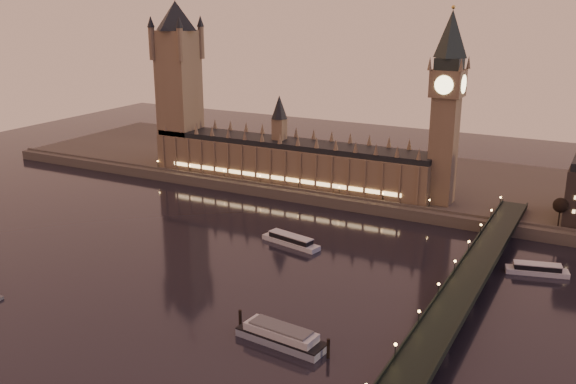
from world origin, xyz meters
name	(u,v)px	position (x,y,z in m)	size (l,w,h in m)	color
ground	(239,273)	(0.00, 0.00, 0.00)	(700.00, 700.00, 0.00)	black
far_embankment	(420,183)	(30.00, 165.00, 3.00)	(560.00, 130.00, 6.00)	#423D35
palace_of_westminster	(288,156)	(-40.12, 120.99, 21.71)	(180.00, 26.62, 52.00)	brown
victoria_tower	(178,75)	(-120.00, 121.00, 65.79)	(31.68, 31.68, 118.00)	brown
big_ben	(447,97)	(53.99, 120.99, 63.95)	(17.68, 17.68, 104.00)	brown
westminster_bridge	(452,308)	(91.61, 0.00, 5.52)	(13.20, 260.00, 15.30)	black
bare_tree_0	(561,207)	(116.02, 109.00, 16.07)	(6.62, 6.62, 13.47)	black
cruise_boat_a	(291,240)	(4.15, 40.38, 2.20)	(31.96, 13.27, 5.00)	silver
cruise_boat_b	(537,269)	(113.17, 59.66, 2.09)	(26.48, 12.72, 4.74)	silver
moored_barge	(281,336)	(43.95, -42.64, 2.90)	(37.33, 12.37, 6.88)	gray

